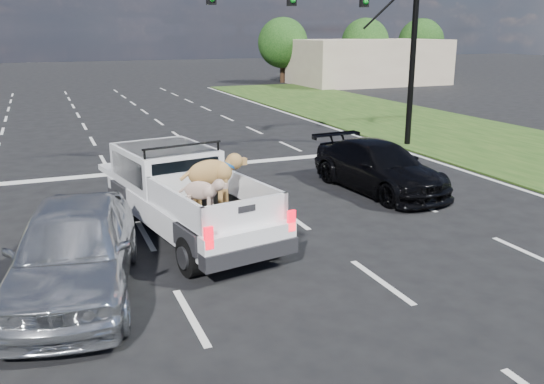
{
  "coord_description": "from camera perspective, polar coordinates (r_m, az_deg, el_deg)",
  "views": [
    {
      "loc": [
        -3.63,
        -8.06,
        4.36
      ],
      "look_at": [
        0.44,
        2.0,
        1.29
      ],
      "focal_mm": 38.0,
      "sensor_mm": 36.0,
      "label": 1
    }
  ],
  "objects": [
    {
      "name": "tree_far_f",
      "position": [
        57.05,
        14.54,
        14.22
      ],
      "size": [
        4.2,
        4.2,
        5.4
      ],
      "color": "#332114",
      "rests_on": "ground"
    },
    {
      "name": "tree_far_d",
      "position": [
        50.09,
        1.07,
        14.55
      ],
      "size": [
        4.2,
        4.2,
        5.4
      ],
      "color": "#332114",
      "rests_on": "ground"
    },
    {
      "name": "road_markings",
      "position": [
        15.69,
        -7.78,
        -0.48
      ],
      "size": [
        17.75,
        60.0,
        0.01
      ],
      "color": "silver",
      "rests_on": "ground"
    },
    {
      "name": "traffic_signal",
      "position": [
        21.49,
        8.57,
        16.59
      ],
      "size": [
        9.11,
        0.31,
        7.0
      ],
      "color": "black",
      "rests_on": "ground"
    },
    {
      "name": "black_coupe",
      "position": [
        16.32,
        10.57,
        2.47
      ],
      "size": [
        2.35,
        4.83,
        1.35
      ],
      "primitive_type": "imported",
      "rotation": [
        0.0,
        0.0,
        0.1
      ],
      "color": "black",
      "rests_on": "ground"
    },
    {
      "name": "ground",
      "position": [
        9.86,
        2.01,
        -10.46
      ],
      "size": [
        160.0,
        160.0,
        0.0
      ],
      "primitive_type": "plane",
      "color": "black",
      "rests_on": "ground"
    },
    {
      "name": "tree_far_e",
      "position": [
        53.73,
        9.2,
        14.44
      ],
      "size": [
        4.2,
        4.2,
        5.4
      ],
      "color": "#332114",
      "rests_on": "ground"
    },
    {
      "name": "silver_sedan",
      "position": [
        10.23,
        -19.06,
        -5.4
      ],
      "size": [
        2.81,
        5.06,
        1.63
      ],
      "primitive_type": "imported",
      "rotation": [
        0.0,
        0.0,
        -0.2
      ],
      "color": "silver",
      "rests_on": "ground"
    },
    {
      "name": "building_right",
      "position": [
        49.33,
        9.53,
        12.59
      ],
      "size": [
        12.0,
        7.0,
        3.6
      ],
      "primitive_type": "cube",
      "color": "#C6B697",
      "rests_on": "ground"
    },
    {
      "name": "pickup_truck",
      "position": [
        12.65,
        -8.64,
        -0.07
      ],
      "size": [
        2.87,
        5.62,
        2.01
      ],
      "rotation": [
        0.0,
        0.0,
        0.19
      ],
      "color": "black",
      "rests_on": "ground"
    }
  ]
}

